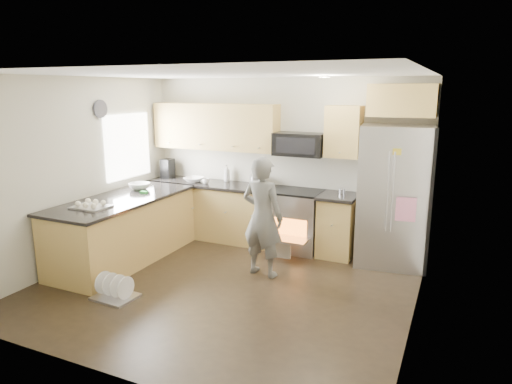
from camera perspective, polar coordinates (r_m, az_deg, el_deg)
The scene contains 8 objects.
ground at distance 5.87m, azimuth -4.06°, elevation -11.74°, with size 4.50×4.50×0.00m, color black.
room_shell at distance 5.43m, azimuth -4.60°, elevation 4.70°, with size 4.54×4.04×2.62m.
back_cabinet_run at distance 7.31m, azimuth -1.71°, elevation 1.20°, with size 4.45×0.64×2.50m.
peninsula at distance 6.85m, azimuth -16.14°, elevation -4.45°, with size 0.96×2.36×1.02m.
stove_range at distance 6.98m, azimuth 5.03°, elevation -1.85°, with size 0.76×0.97×1.79m.
refrigerator at distance 6.60m, azimuth 16.81°, elevation -0.51°, with size 1.05×0.87×1.96m.
person at distance 5.97m, azimuth 0.82°, elevation -3.14°, with size 0.58×0.38×1.59m, color slate.
dish_rack at distance 5.79m, azimuth -17.21°, elevation -11.82°, with size 0.51×0.42×0.30m.
Camera 1 is at (2.57, -4.68, 2.44)m, focal length 32.00 mm.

